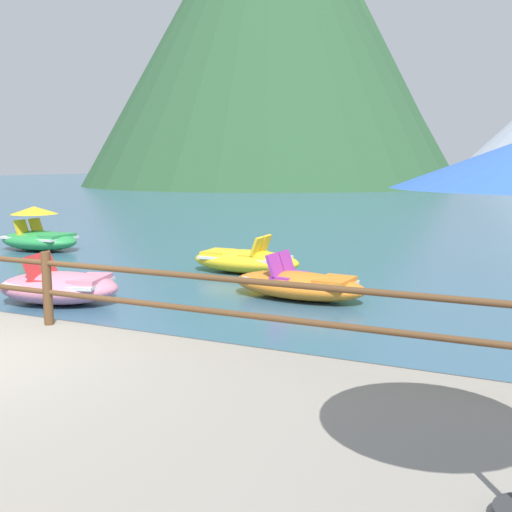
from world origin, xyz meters
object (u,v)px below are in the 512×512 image
pedal_boat_2 (245,260)px  pedal_boat_3 (299,284)px  pedal_boat_0 (59,287)px  pedal_boat_1 (39,236)px

pedal_boat_2 → pedal_boat_3: 2.88m
pedal_boat_0 → pedal_boat_3: bearing=29.6°
pedal_boat_0 → pedal_boat_3: 4.30m
pedal_boat_0 → pedal_boat_3: size_ratio=0.91×
pedal_boat_0 → pedal_boat_1: bearing=137.3°
pedal_boat_1 → pedal_boat_3: pedal_boat_1 is taller
pedal_boat_0 → pedal_boat_2: 4.45m
pedal_boat_1 → pedal_boat_2: size_ratio=0.98×
pedal_boat_0 → pedal_boat_2: (1.67, 4.13, -0.02)m
pedal_boat_3 → pedal_boat_0: bearing=-150.4°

